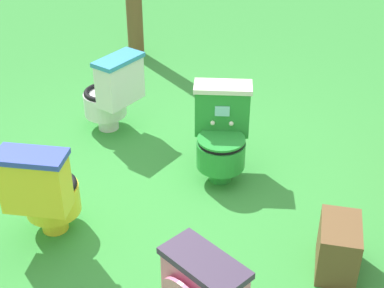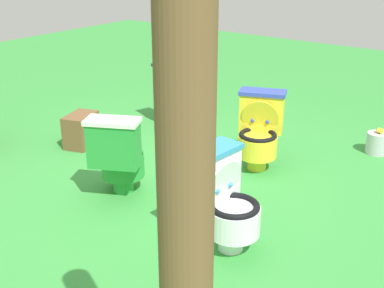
{
  "view_description": "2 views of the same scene",
  "coord_description": "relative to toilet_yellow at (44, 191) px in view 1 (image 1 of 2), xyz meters",
  "views": [
    {
      "loc": [
        2.81,
        1.71,
        2.55
      ],
      "look_at": [
        -0.01,
        0.05,
        0.53
      ],
      "focal_mm": 52.79,
      "sensor_mm": 36.0,
      "label": 1
    },
    {
      "loc": [
        -3.22,
        -2.77,
        2.05
      ],
      "look_at": [
        -0.06,
        -0.42,
        0.45
      ],
      "focal_mm": 47.32,
      "sensor_mm": 36.0,
      "label": 2
    }
  ],
  "objects": [
    {
      "name": "toilet_yellow",
      "position": [
        0.0,
        0.0,
        0.0
      ],
      "size": [
        0.61,
        0.56,
        0.73
      ],
      "rotation": [
        0.0,
        0.0,
        1.95
      ],
      "color": "yellow",
      "rests_on": "ground"
    },
    {
      "name": "toilet_white",
      "position": [
        -1.35,
        -0.49,
        0.0
      ],
      "size": [
        0.45,
        0.53,
        0.73
      ],
      "rotation": [
        0.0,
        0.0,
        3.04
      ],
      "color": "white",
      "rests_on": "ground"
    },
    {
      "name": "small_crate",
      "position": [
        -0.67,
        1.76,
        -0.2
      ],
      "size": [
        0.44,
        0.35,
        0.35
      ],
      "primitive_type": "cube",
      "rotation": [
        0.0,
        0.0,
        0.31
      ],
      "color": "brown",
      "rests_on": "ground"
    },
    {
      "name": "toilet_green",
      "position": [
        -1.23,
        0.64,
        -0.0
      ],
      "size": [
        0.62,
        0.58,
        0.73
      ],
      "rotation": [
        0.0,
        0.0,
        5.18
      ],
      "color": "green",
      "rests_on": "ground"
    },
    {
      "name": "ground",
      "position": [
        -0.76,
        0.6,
        -0.37
      ],
      "size": [
        14.0,
        14.0,
        0.0
      ],
      "primitive_type": "plane",
      "color": "green"
    }
  ]
}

